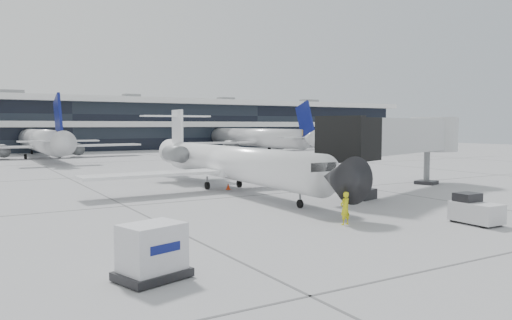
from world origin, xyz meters
TOP-DOWN VIEW (x-y plane):
  - ground at (0.00, 0.00)m, footprint 220.00×220.00m
  - terminal at (0.00, 82.00)m, footprint 170.00×22.00m
  - bg_jet_center at (-8.00, 55.00)m, footprint 32.00×40.00m
  - bg_jet_right at (32.00, 55.00)m, footprint 32.00×40.00m
  - regional_jet at (-0.36, 3.78)m, footprint 23.80×29.62m
  - jet_bridge at (11.90, -3.33)m, footprint 18.29×9.04m
  - ramp_worker at (-1.70, -12.01)m, footprint 0.70×0.51m
  - baggage_tug at (4.48, -15.35)m, footprint 1.52×2.54m
  - cargo_uld at (-13.63, -15.87)m, footprint 2.71×2.30m
  - traffic_cone at (-0.36, 4.00)m, footprint 0.48×0.48m

SIDE VIEW (x-z plane):
  - ground at x=0.00m, z-range 0.00..0.00m
  - bg_jet_center at x=-8.00m, z-range -4.80..4.80m
  - bg_jet_right at x=32.00m, z-range -4.80..4.80m
  - traffic_cone at x=-0.36m, z-range -0.01..0.53m
  - baggage_tug at x=4.48m, z-range -0.08..1.53m
  - ramp_worker at x=-1.70m, z-range 0.00..1.77m
  - cargo_uld at x=-13.63m, z-range 0.01..1.90m
  - regional_jet at x=-0.36m, z-range -1.09..5.76m
  - jet_bridge at x=11.90m, z-range 1.37..7.39m
  - terminal at x=0.00m, z-range 0.00..10.00m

